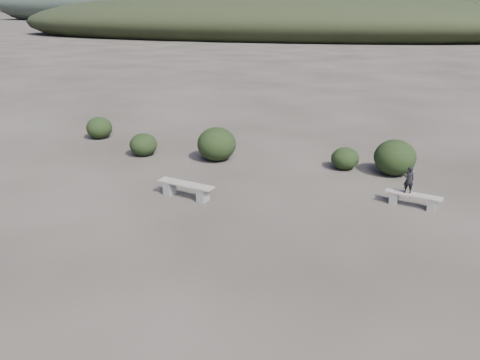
% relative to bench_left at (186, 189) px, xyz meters
% --- Properties ---
extents(ground, '(1200.00, 1200.00, 0.00)m').
position_rel_bench_left_xyz_m(ground, '(1.96, -4.32, -0.29)').
color(ground, '#2F2925').
rests_on(ground, ground).
extents(bench_left, '(1.94, 0.75, 0.48)m').
position_rel_bench_left_xyz_m(bench_left, '(0.00, 0.00, 0.00)').
color(bench_left, slate).
rests_on(bench_left, ground).
extents(bench_right, '(1.67, 0.66, 0.41)m').
position_rel_bench_left_xyz_m(bench_right, '(6.73, 1.41, -0.04)').
color(bench_right, slate).
rests_on(bench_right, ground).
extents(seated_person, '(0.34, 0.27, 0.82)m').
position_rel_bench_left_xyz_m(seated_person, '(6.55, 1.45, 0.53)').
color(seated_person, black).
rests_on(seated_person, bench_right).
extents(shrub_a, '(1.10, 1.10, 0.90)m').
position_rel_bench_left_xyz_m(shrub_a, '(-3.46, 3.60, 0.16)').
color(shrub_a, black).
rests_on(shrub_a, ground).
extents(shrub_b, '(1.51, 1.51, 1.29)m').
position_rel_bench_left_xyz_m(shrub_b, '(-0.44, 3.93, 0.36)').
color(shrub_b, black).
rests_on(shrub_b, ground).
extents(shrub_c, '(1.02, 1.02, 0.81)m').
position_rel_bench_left_xyz_m(shrub_c, '(4.42, 4.35, 0.12)').
color(shrub_c, black).
rests_on(shrub_c, ground).
extents(shrub_d, '(1.45, 1.45, 1.27)m').
position_rel_bench_left_xyz_m(shrub_d, '(6.14, 4.27, 0.35)').
color(shrub_d, black).
rests_on(shrub_d, ground).
extents(shrub_f, '(1.15, 1.15, 0.97)m').
position_rel_bench_left_xyz_m(shrub_f, '(-6.68, 5.35, 0.20)').
color(shrub_f, black).
rests_on(shrub_f, ground).
extents(mountain_ridges, '(500.00, 400.00, 56.00)m').
position_rel_bench_left_xyz_m(mountain_ridges, '(-5.52, 334.74, 10.55)').
color(mountain_ridges, black).
rests_on(mountain_ridges, ground).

